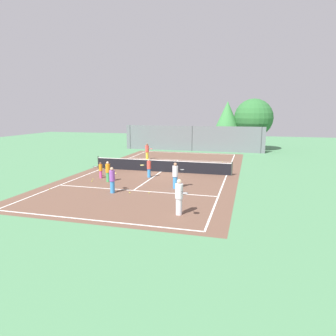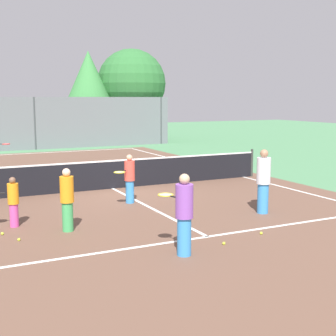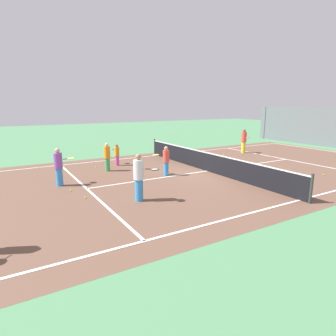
# 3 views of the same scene
# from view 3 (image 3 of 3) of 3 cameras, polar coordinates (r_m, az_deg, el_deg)

# --- Properties ---
(ground_plane) EXTENTS (80.00, 80.00, 0.00)m
(ground_plane) POSITION_cam_3_polar(r_m,az_deg,el_deg) (15.46, 7.74, -0.60)
(ground_plane) COLOR #4C8456
(court_surface) EXTENTS (13.00, 25.00, 0.01)m
(court_surface) POSITION_cam_3_polar(r_m,az_deg,el_deg) (15.46, 7.74, -0.60)
(court_surface) COLOR brown
(court_surface) RESTS_ON ground_plane
(tennis_net) EXTENTS (11.90, 0.10, 1.10)m
(tennis_net) POSITION_cam_3_polar(r_m,az_deg,el_deg) (15.36, 7.80, 1.25)
(tennis_net) COLOR #333833
(tennis_net) RESTS_ON ground_plane
(player_0) EXTENTS (0.94, 0.63, 1.71)m
(player_0) POSITION_cam_3_polar(r_m,az_deg,el_deg) (21.60, 14.73, 5.23)
(player_0) COLOR yellow
(player_0) RESTS_ON ground_plane
(player_1) EXTENTS (0.85, 0.43, 1.23)m
(player_1) POSITION_cam_3_polar(r_m,az_deg,el_deg) (16.88, -10.05, 2.66)
(player_1) COLOR #D14799
(player_1) RESTS_ON ground_plane
(player_3) EXTENTS (0.83, 0.72, 1.46)m
(player_3) POSITION_cam_3_polar(r_m,az_deg,el_deg) (14.23, -0.45, 1.48)
(player_3) COLOR #388CD8
(player_3) RESTS_ON ground_plane
(player_4) EXTENTS (0.79, 0.87, 1.75)m
(player_4) POSITION_cam_3_polar(r_m,az_deg,el_deg) (10.52, -5.74, -1.77)
(player_4) COLOR #388CD8
(player_4) RESTS_ON ground_plane
(player_5) EXTENTS (0.32, 0.32, 1.50)m
(player_5) POSITION_cam_3_polar(r_m,az_deg,el_deg) (15.52, -11.91, 2.18)
(player_5) COLOR #3FA559
(player_5) RESTS_ON ground_plane
(player_6) EXTENTS (0.51, 0.94, 1.65)m
(player_6) POSITION_cam_3_polar(r_m,az_deg,el_deg) (13.28, -20.73, 0.27)
(player_6) COLOR #388CD8
(player_6) RESTS_ON ground_plane
(tennis_ball_0) EXTENTS (0.07, 0.07, 0.07)m
(tennis_ball_0) POSITION_cam_3_polar(r_m,az_deg,el_deg) (17.10, -12.28, 0.61)
(tennis_ball_0) COLOR #CCE533
(tennis_ball_0) RESTS_ON ground_plane
(tennis_ball_1) EXTENTS (0.07, 0.07, 0.07)m
(tennis_ball_1) POSITION_cam_3_polar(r_m,az_deg,el_deg) (11.42, -15.99, -5.60)
(tennis_ball_1) COLOR #CCE533
(tennis_ball_1) RESTS_ON ground_plane
(tennis_ball_2) EXTENTS (0.07, 0.07, 0.07)m
(tennis_ball_2) POSITION_cam_3_polar(r_m,az_deg,el_deg) (18.84, 6.37, 1.91)
(tennis_ball_2) COLOR #CCE533
(tennis_ball_2) RESTS_ON ground_plane
(tennis_ball_3) EXTENTS (0.07, 0.07, 0.07)m
(tennis_ball_3) POSITION_cam_3_polar(r_m,az_deg,el_deg) (16.31, 28.27, -1.21)
(tennis_ball_3) COLOR #CCE533
(tennis_ball_3) RESTS_ON ground_plane
(tennis_ball_4) EXTENTS (0.07, 0.07, 0.07)m
(tennis_ball_4) POSITION_cam_3_polar(r_m,az_deg,el_deg) (17.72, 15.85, 0.83)
(tennis_ball_4) COLOR #CCE533
(tennis_ball_4) RESTS_ON ground_plane
(tennis_ball_5) EXTENTS (0.07, 0.07, 0.07)m
(tennis_ball_5) POSITION_cam_3_polar(r_m,az_deg,el_deg) (20.39, 10.91, 2.58)
(tennis_ball_5) COLOR #CCE533
(tennis_ball_5) RESTS_ON ground_plane
(tennis_ball_7) EXTENTS (0.07, 0.07, 0.07)m
(tennis_ball_7) POSITION_cam_3_polar(r_m,az_deg,el_deg) (16.67, -14.06, 0.20)
(tennis_ball_7) COLOR #CCE533
(tennis_ball_7) RESTS_ON ground_plane
(tennis_ball_8) EXTENTS (0.07, 0.07, 0.07)m
(tennis_ball_8) POSITION_cam_3_polar(r_m,az_deg,el_deg) (17.63, -24.24, 0.13)
(tennis_ball_8) COLOR #CCE533
(tennis_ball_8) RESTS_ON ground_plane
(tennis_ball_9) EXTENTS (0.07, 0.07, 0.07)m
(tennis_ball_9) POSITION_cam_3_polar(r_m,az_deg,el_deg) (19.78, -2.09, 2.50)
(tennis_ball_9) COLOR #CCE533
(tennis_ball_9) RESTS_ON ground_plane
(tennis_ball_10) EXTENTS (0.07, 0.07, 0.07)m
(tennis_ball_10) POSITION_cam_3_polar(r_m,az_deg,el_deg) (12.47, -18.62, -4.23)
(tennis_ball_10) COLOR #CCE533
(tennis_ball_10) RESTS_ON ground_plane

